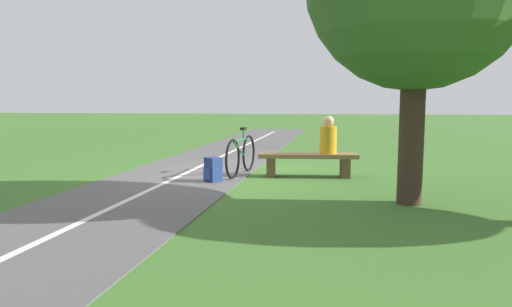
{
  "coord_description": "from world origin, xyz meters",
  "views": [
    {
      "loc": [
        -1.62,
        8.99,
        1.46
      ],
      "look_at": [
        -0.72,
        2.7,
        0.72
      ],
      "focal_mm": 32.31,
      "sensor_mm": 36.0,
      "label": 1
    }
  ],
  "objects_px": {
    "bench": "(308,160)",
    "backpack": "(213,170)",
    "bicycle": "(241,155)",
    "person_seated": "(328,137)"
  },
  "relations": [
    {
      "from": "bench",
      "to": "backpack",
      "type": "bearing_deg",
      "value": 22.33
    },
    {
      "from": "bicycle",
      "to": "bench",
      "type": "bearing_deg",
      "value": 96.64
    },
    {
      "from": "bench",
      "to": "backpack",
      "type": "relative_size",
      "value": 4.27
    },
    {
      "from": "bench",
      "to": "bicycle",
      "type": "xyz_separation_m",
      "value": [
        1.3,
        -0.04,
        0.08
      ]
    },
    {
      "from": "bench",
      "to": "bicycle",
      "type": "bearing_deg",
      "value": -5.95
    },
    {
      "from": "person_seated",
      "to": "backpack",
      "type": "bearing_deg",
      "value": 18.62
    },
    {
      "from": "person_seated",
      "to": "bicycle",
      "type": "height_order",
      "value": "person_seated"
    },
    {
      "from": "bench",
      "to": "backpack",
      "type": "xyz_separation_m",
      "value": [
        1.66,
        0.83,
        -0.1
      ]
    },
    {
      "from": "person_seated",
      "to": "bicycle",
      "type": "distance_m",
      "value": 1.71
    },
    {
      "from": "bench",
      "to": "person_seated",
      "type": "xyz_separation_m",
      "value": [
        -0.38,
        -0.03,
        0.44
      ]
    }
  ]
}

